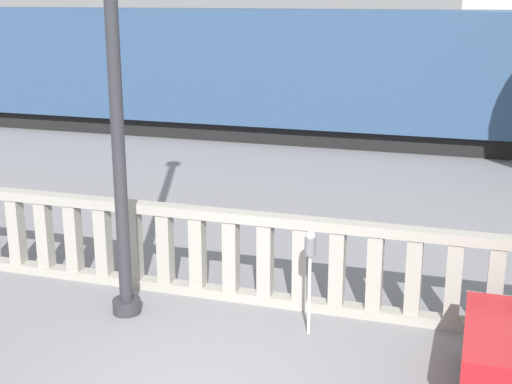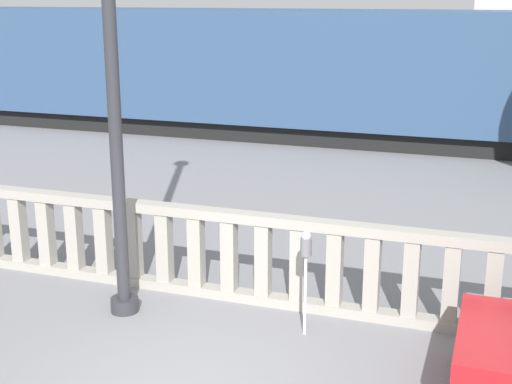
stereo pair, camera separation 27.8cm
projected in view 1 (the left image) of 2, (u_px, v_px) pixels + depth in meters
name	position (u px, v px, depth m)	size (l,w,h in m)	color
balustrade	(265.00, 259.00, 9.95)	(17.09, 0.24, 1.32)	#9E998E
lamppost	(113.00, 36.00, 8.82)	(0.39, 0.39, 6.96)	#2D2D33
parking_meter	(310.00, 254.00, 8.93)	(0.15, 0.15, 1.40)	silver
train_near	(249.00, 71.00, 21.59)	(26.06, 2.79, 4.41)	black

